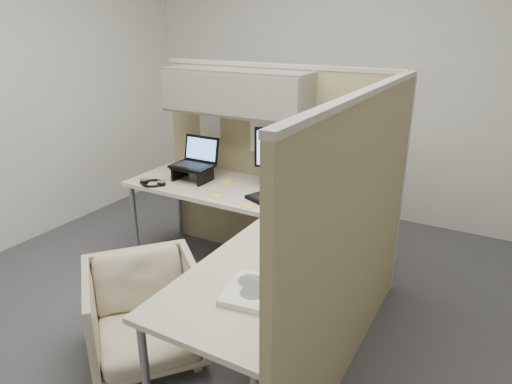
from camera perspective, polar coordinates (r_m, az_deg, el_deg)
The scene contains 19 objects.
ground at distance 3.33m, azimuth -3.75°, elevation -14.89°, with size 4.50×4.50×0.00m, color #404046.
partition_back at distance 3.63m, azimuth 0.14°, elevation 7.35°, with size 2.00×0.36×1.63m.
partition_right at distance 2.52m, azimuth 12.44°, elevation -6.04°, with size 0.07×2.03×1.63m.
desk at distance 3.02m, azimuth -0.75°, elevation -3.70°, with size 2.00×1.98×0.73m.
office_chair at distance 2.87m, azimuth -13.77°, elevation -13.94°, with size 0.65×0.60×0.66m, color beige.
monitor_left at distance 3.39m, azimuth 3.50°, elevation 4.77°, with size 0.43×0.20×0.47m.
monitor_right at distance 3.08m, azimuth 11.94°, elevation 2.67°, with size 0.39×0.26×0.47m.
laptop_station at distance 3.68m, azimuth -7.70°, elevation 3.48°, with size 0.32×0.27×0.33m.
keyboard at distance 3.17m, azimuth 2.02°, elevation -1.44°, with size 0.44×0.15×0.02m, color black.
mouse at distance 2.91m, azimuth 8.09°, elevation -3.49°, with size 0.11×0.07×0.04m, color black.
travel_mug at distance 3.27m, azimuth 5.91°, elevation 0.72°, with size 0.09×0.09×0.18m.
soda_can_green at distance 2.91m, azimuth 10.36°, elevation -2.79°, with size 0.07×0.07×0.12m, color black.
soda_can_silver at distance 3.14m, azimuth 8.64°, elevation -0.93°, with size 0.07×0.07×0.12m, color #1E3FA5.
sticky_note_c at distance 3.64m, azimuth -3.55°, elevation 1.38°, with size 0.08×0.08×0.01m, color yellow.
sticky_note_b at distance 3.14m, azimuth -0.99°, elevation -1.79°, with size 0.08×0.08×0.01m, color yellow.
sticky_note_a at distance 3.33m, azimuth -4.96°, elevation -0.53°, with size 0.08×0.08×0.01m, color yellow.
headphones at distance 3.65m, azimuth -12.78°, elevation 1.11°, with size 0.21×0.21×0.03m.
paper_stack at distance 2.18m, azimuth -0.50°, elevation -12.28°, with size 0.28×0.33×0.03m.
desk_clock at distance 2.39m, azimuth 3.98°, elevation -8.29°, with size 0.09×0.09×0.09m.
Camera 1 is at (1.51, -2.25, 1.93)m, focal length 32.00 mm.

